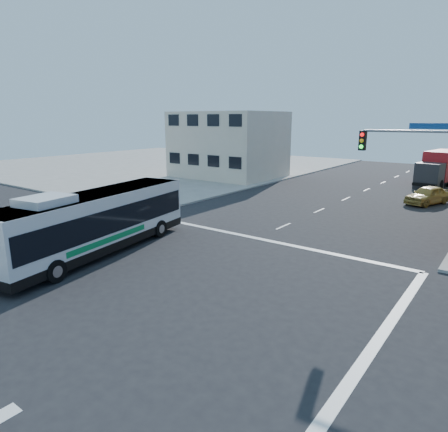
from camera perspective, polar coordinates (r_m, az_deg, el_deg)
The scene contains 7 objects.
ground at distance 17.92m, azimuth -12.04°, elevation -10.26°, with size 120.00×120.00×0.00m, color black.
sidewalk_nw at distance 66.25m, azimuth -9.52°, elevation 7.41°, with size 50.00×50.00×0.15m, color gray.
building_west at distance 50.30m, azimuth 0.65°, elevation 10.13°, with size 12.06×10.06×8.00m.
signal_mast_ne at distance 21.63m, azimuth 27.55°, elevation 6.33°, with size 7.91×1.13×8.07m.
transit_bus at distance 22.63m, azimuth -17.75°, elevation -0.70°, with size 4.75×12.72×3.69m.
box_truck at distance 49.77m, azimuth 28.38°, elevation 5.93°, with size 3.55×8.62×3.76m.
parked_car at distance 38.55m, azimuth 27.07°, elevation 2.68°, with size 1.86×4.63×1.58m, color #B69842.
Camera 1 is at (12.49, -10.63, 7.21)m, focal length 32.00 mm.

